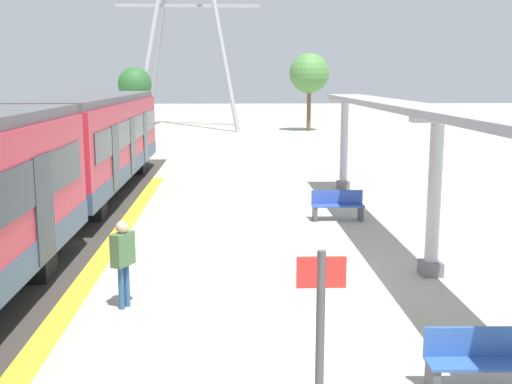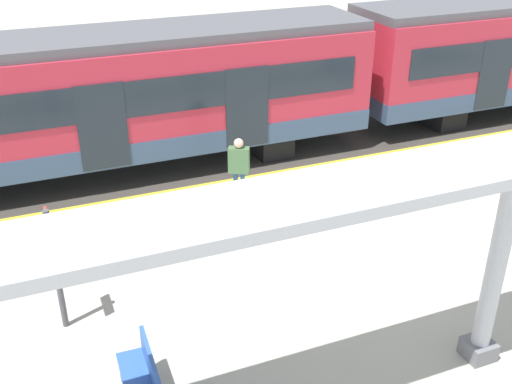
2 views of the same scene
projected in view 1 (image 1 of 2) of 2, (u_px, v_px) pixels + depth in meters
ground_plane at (265, 274)px, 13.44m from camera, size 176.00×176.00×0.00m
tactile_edge_strip at (89, 276)px, 13.29m from camera, size 0.47×26.46×0.01m
trackbed at (0, 277)px, 13.22m from camera, size 3.20×38.46×0.01m
train_far_carriage at (96, 142)px, 22.71m from camera, size 2.65×13.95×3.48m
canopy_pillar_second at (434, 196)px, 13.06m from camera, size 1.10×0.44×3.33m
canopy_pillar_third at (344, 144)px, 23.35m from camera, size 1.10×0.44×3.33m
canopy_beam at (436, 112)px, 12.90m from camera, size 1.20×21.43×0.16m
bench_near_end at (483, 361)px, 8.32m from camera, size 1.51×0.48×0.86m
bench_mid_platform at (338, 205)px, 18.46m from camera, size 1.50×0.44×0.86m
platform_info_sign at (320, 325)px, 7.22m from camera, size 0.56×0.10×2.20m
passenger_waiting_near_edge at (123, 254)px, 11.30m from camera, size 0.41×0.51×1.60m
tree_left_background at (309, 74)px, 48.55m from camera, size 3.06×3.06×5.94m
tree_right_background at (135, 85)px, 47.94m from camera, size 2.55×2.55×4.87m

